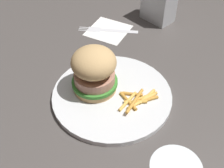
% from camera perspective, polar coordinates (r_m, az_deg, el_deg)
% --- Properties ---
extents(ground_plane, '(1.60, 1.60, 0.00)m').
position_cam_1_polar(ground_plane, '(0.71, -1.29, -0.51)').
color(ground_plane, '#47423F').
extents(plate, '(0.27, 0.27, 0.01)m').
position_cam_1_polar(plate, '(0.68, 0.00, -2.18)').
color(plate, silver).
rests_on(plate, ground_plane).
extents(sandwich, '(0.10, 0.10, 0.11)m').
position_cam_1_polar(sandwich, '(0.65, -3.40, 2.62)').
color(sandwich, tan).
rests_on(sandwich, plate).
extents(fries_pile, '(0.09, 0.08, 0.01)m').
position_cam_1_polar(fries_pile, '(0.66, 4.83, -2.97)').
color(fries_pile, '#E5B251').
rests_on(fries_pile, plate).
extents(napkin, '(0.11, 0.11, 0.00)m').
position_cam_1_polar(napkin, '(0.89, -0.71, 10.09)').
color(napkin, white).
rests_on(napkin, ground_plane).
extents(fork, '(0.07, 0.17, 0.00)m').
position_cam_1_polar(fork, '(0.89, -0.81, 10.23)').
color(fork, silver).
rests_on(fork, napkin).
extents(napkin_dispenser, '(0.09, 0.11, 0.11)m').
position_cam_1_polar(napkin_dispenser, '(0.93, 8.81, 14.82)').
color(napkin_dispenser, '#B7BABF').
rests_on(napkin_dispenser, ground_plane).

